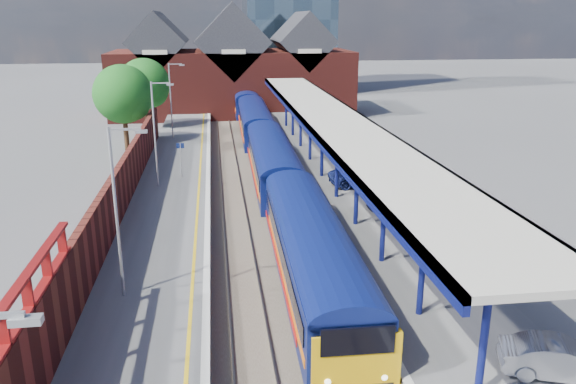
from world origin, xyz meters
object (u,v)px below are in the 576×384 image
object	(u,v)px
lamp_post_b	(119,203)
parked_car_silver	(561,359)
lamp_post_c	(156,128)
lamp_post_d	(172,96)
train	(262,137)
platform_sign	(181,154)
parked_car_blue	(363,176)
parked_car_dark	(407,200)

from	to	relation	value
lamp_post_b	parked_car_silver	xyz separation A→B (m)	(14.38, -7.40, -3.38)
lamp_post_c	lamp_post_d	xyz separation A→B (m)	(0.00, 16.00, 0.00)
train	platform_sign	xyz separation A→B (m)	(-6.49, -7.83, 0.57)
platform_sign	parked_car_blue	xyz separation A→B (m)	(12.35, -3.63, -1.05)
platform_sign	parked_car_silver	xyz separation A→B (m)	(13.02, -25.40, -1.08)
lamp_post_b	lamp_post_d	world-z (taller)	same
lamp_post_b	lamp_post_c	xyz separation A→B (m)	(0.00, 16.00, 0.00)
platform_sign	parked_car_dark	bearing A→B (deg)	-34.71
train	platform_sign	distance (m)	10.19
lamp_post_d	parked_car_blue	xyz separation A→B (m)	(13.71, -17.63, -3.35)
lamp_post_c	lamp_post_d	distance (m)	16.00
lamp_post_d	parked_car_silver	distance (m)	42.08
train	lamp_post_b	distance (m)	27.15
parked_car_silver	lamp_post_d	bearing A→B (deg)	39.40
train	lamp_post_c	bearing A→B (deg)	-128.63
lamp_post_b	parked_car_dark	size ratio (longest dim) A/B	1.50
lamp_post_c	parked_car_silver	bearing A→B (deg)	-58.42
parked_car_dark	lamp_post_b	bearing A→B (deg)	120.00
parked_car_dark	parked_car_blue	distance (m)	5.84
parked_car_silver	parked_car_dark	world-z (taller)	parked_car_dark
train	platform_sign	world-z (taller)	platform_sign
lamp_post_c	parked_car_silver	distance (m)	27.67
platform_sign	parked_car_dark	xyz separation A→B (m)	(13.50, -9.35, -1.01)
train	platform_sign	bearing A→B (deg)	-129.67
lamp_post_b	platform_sign	size ratio (longest dim) A/B	2.80
platform_sign	parked_car_dark	distance (m)	16.45
train	lamp_post_d	bearing A→B (deg)	141.85
train	lamp_post_d	distance (m)	10.39
parked_car_silver	parked_car_blue	distance (m)	21.78
platform_sign	parked_car_blue	world-z (taller)	platform_sign
train	lamp_post_c	xyz separation A→B (m)	(-7.86, -9.83, 2.87)
lamp_post_c	platform_sign	bearing A→B (deg)	55.74
lamp_post_d	parked_car_dark	distance (m)	27.88
lamp_post_d	parked_car_dark	world-z (taller)	lamp_post_d
lamp_post_b	parked_car_dark	bearing A→B (deg)	30.19
lamp_post_b	platform_sign	world-z (taller)	lamp_post_b
parked_car_dark	parked_car_silver	bearing A→B (deg)	178.09
parked_car_dark	lamp_post_d	bearing A→B (deg)	32.29
lamp_post_c	parked_car_dark	world-z (taller)	lamp_post_c
lamp_post_d	parked_car_silver	world-z (taller)	lamp_post_d
lamp_post_b	lamp_post_c	bearing A→B (deg)	90.00
lamp_post_d	platform_sign	bearing A→B (deg)	-84.44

